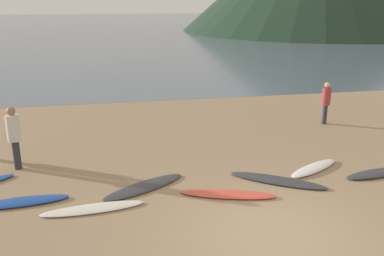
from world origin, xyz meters
name	(u,v)px	position (x,y,z in m)	size (l,w,h in m)	color
ground_plane	(183,111)	(0.00, 10.00, -0.10)	(120.00, 120.00, 0.20)	#997C5B
ocean_water	(126,26)	(0.00, 61.60, 0.00)	(140.00, 100.00, 0.01)	slate
surfboard_1	(19,202)	(-5.20, 2.37, 0.04)	(2.23, 0.50, 0.09)	#1E479E
surfboard_2	(93,209)	(-3.53, 1.74, 0.03)	(2.28, 0.47, 0.06)	silver
surfboard_3	(144,187)	(-2.30, 2.64, 0.03)	(2.30, 0.60, 0.07)	#333338
surfboard_4	(228,194)	(-0.38, 1.82, 0.04)	(2.27, 0.48, 0.08)	#D84C38
surfboard_5	(277,180)	(1.08, 2.33, 0.04)	(2.49, 0.54, 0.08)	#333338
surfboard_6	(314,168)	(2.36, 2.87, 0.05)	(1.92, 0.45, 0.10)	white
surfboard_7	(378,173)	(3.88, 2.24, 0.04)	(2.01, 0.50, 0.09)	#333338
person_0	(326,100)	(4.77, 6.84, 0.92)	(0.32, 0.32, 1.56)	#2D2D38
person_1	(14,133)	(-5.60, 4.54, 1.04)	(0.36, 0.36, 1.76)	#2D2D38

